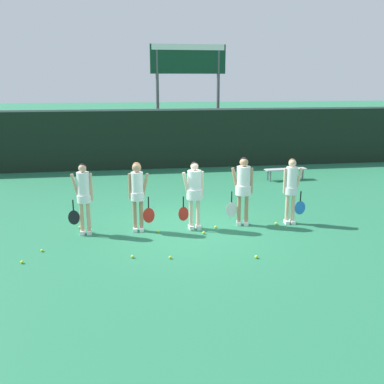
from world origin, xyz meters
TOP-DOWN VIEW (x-y plane):
  - ground_plane at (0.00, 0.00)m, footprint 140.00×140.00m
  - fence_windscreen at (0.00, 8.22)m, footprint 60.00×0.08m
  - scoreboard at (1.33, 9.54)m, footprint 3.39×0.15m
  - bench_courtside at (4.47, 5.18)m, footprint 1.67×0.49m
  - player_0 at (-2.73, -0.06)m, footprint 0.63×0.35m
  - player_1 at (-1.40, -0.03)m, footprint 0.64×0.35m
  - player_2 at (0.03, -0.07)m, footprint 0.67×0.41m
  - player_3 at (1.35, 0.05)m, footprint 0.69×0.41m
  - player_4 at (2.65, -0.03)m, footprint 0.63×0.34m
  - tennis_ball_0 at (-3.92, -1.78)m, footprint 0.07×0.07m
  - tennis_ball_1 at (-1.62, -1.84)m, footprint 0.07×0.07m
  - tennis_ball_2 at (-0.81, -2.01)m, footprint 0.06×0.06m
  - tennis_ball_3 at (1.03, -2.29)m, footprint 0.07×0.07m
  - tennis_ball_4 at (2.24, -0.12)m, footprint 0.07×0.07m
  - tennis_ball_5 at (-3.61, -1.15)m, footprint 0.06×0.06m
  - tennis_ball_6 at (-0.92, -0.26)m, footprint 0.06×0.06m
  - tennis_ball_7 at (0.58, -0.15)m, footprint 0.07×0.07m
  - tennis_ball_8 at (0.20, -0.55)m, footprint 0.07×0.07m
  - tennis_ball_9 at (-2.91, 0.39)m, footprint 0.07×0.07m

SIDE VIEW (x-z plane):
  - ground_plane at x=0.00m, z-range 0.00..0.00m
  - tennis_ball_6 at x=-0.92m, z-range 0.00..0.06m
  - tennis_ball_5 at x=-3.61m, z-range 0.00..0.06m
  - tennis_ball_2 at x=-0.81m, z-range 0.00..0.06m
  - tennis_ball_0 at x=-3.92m, z-range 0.00..0.07m
  - tennis_ball_1 at x=-1.62m, z-range 0.00..0.07m
  - tennis_ball_7 at x=0.58m, z-range 0.00..0.07m
  - tennis_ball_4 at x=2.24m, z-range 0.00..0.07m
  - tennis_ball_9 at x=-2.91m, z-range 0.00..0.07m
  - tennis_ball_3 at x=1.03m, z-range 0.00..0.07m
  - tennis_ball_8 at x=0.20m, z-range 0.00..0.07m
  - bench_courtside at x=4.47m, z-range 0.16..0.60m
  - player_4 at x=2.65m, z-range 0.15..1.91m
  - player_2 at x=0.03m, z-range 0.17..1.92m
  - player_0 at x=-2.73m, z-range 0.15..1.94m
  - player_1 at x=-1.40m, z-range 0.17..1.95m
  - player_3 at x=1.35m, z-range 0.18..2.00m
  - fence_windscreen at x=0.00m, z-range 0.01..2.59m
  - scoreboard at x=1.33m, z-range 1.47..6.77m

